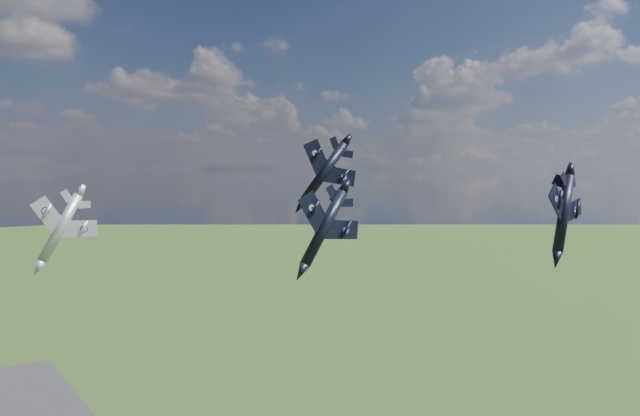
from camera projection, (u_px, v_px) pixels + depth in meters
jet_lead_navy at (324, 228)px, 83.78m from camera, size 12.62×16.51×8.52m
jet_right_navy at (564, 213)px, 81.83m from camera, size 12.68×15.72×5.70m
jet_high_navy at (324, 172)px, 101.63m from camera, size 14.66×18.23×9.62m
jet_left_silver at (60, 228)px, 79.89m from camera, size 10.74×13.92×6.86m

